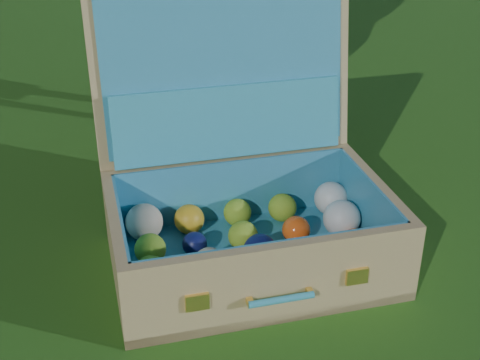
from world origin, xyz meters
The scene contains 2 objects.
ground centered at (0.00, 0.00, 0.00)m, with size 60.00×60.00×0.00m, color #215114.
suitcase centered at (0.16, 0.01, 0.16)m, with size 0.62×0.54×0.57m.
Camera 1 is at (-0.23, -1.22, 0.86)m, focal length 50.00 mm.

